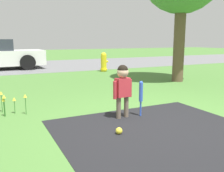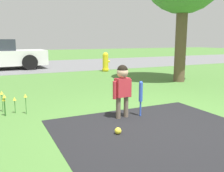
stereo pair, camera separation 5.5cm
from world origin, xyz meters
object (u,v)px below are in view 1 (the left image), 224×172
Objects in this scene: baseball_bat at (141,94)px; sports_ball at (119,131)px; fire_hydrant at (104,62)px; child at (123,84)px.

baseball_bat is 6.42× the size of sports_ball.
fire_hydrant reaches higher than baseball_bat.
child is 1.46× the size of baseball_bat.
child is 0.38m from baseball_bat.
child is at bearing -111.48° from fire_hydrant.
sports_ball is at bearing -141.43° from baseball_bat.
fire_hydrant is (2.31, 5.86, -0.20)m from child.
child is 6.30m from fire_hydrant.
fire_hydrant reaches higher than sports_ball.
baseball_bat is at bearing -16.69° from child.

